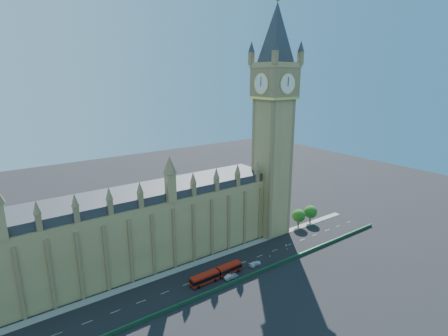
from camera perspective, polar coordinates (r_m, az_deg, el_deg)
ground at (r=128.12m, az=-1.24°, el=-16.71°), size 400.00×400.00×0.00m
palace_westminster at (r=129.51m, az=-16.29°, el=-10.04°), size 120.00×20.00×28.00m
elizabeth_tower at (r=144.48m, az=8.15°, el=9.75°), size 20.59×20.59×105.00m
bridge_parapet at (r=121.61m, az=1.27°, el=-18.28°), size 160.00×0.60×1.20m
kerb_north at (r=134.95m, az=-3.59°, el=-14.93°), size 160.00×3.00×0.16m
tree_east_near at (r=163.47m, az=12.12°, el=-7.55°), size 6.00×6.00×8.50m
tree_east_far at (r=169.11m, az=13.97°, el=-6.89°), size 6.00×6.00×8.50m
red_bus at (r=124.08m, az=-1.22°, el=-16.89°), size 19.96×3.48×3.39m
car_grey at (r=128.47m, az=1.97°, el=-16.21°), size 4.65×1.99×1.57m
car_silver at (r=124.59m, az=1.15°, el=-17.28°), size 4.97×1.82×1.63m
car_white at (r=132.39m, az=5.09°, el=-15.27°), size 5.21×2.48×1.47m
cone_a at (r=134.49m, az=5.83°, el=-14.97°), size 0.51×0.51×0.72m
cone_b at (r=144.47m, az=10.24°, el=-12.91°), size 0.55×0.55×0.66m
cone_c at (r=138.34m, az=7.49°, el=-14.10°), size 0.64×0.64×0.78m
cone_d at (r=147.16m, az=10.05°, el=-12.32°), size 0.66×0.66×0.80m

